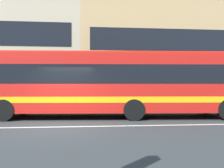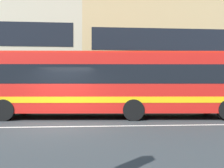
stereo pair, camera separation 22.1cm
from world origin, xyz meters
name	(u,v)px [view 2 (the right image)]	position (x,y,z in m)	size (l,w,h in m)	color
ground_plane	(56,127)	(0.00, 0.00, 0.00)	(160.00, 160.00, 0.00)	#34383A
lane_centre_line	(56,127)	(0.00, 0.00, 0.00)	(60.00, 0.16, 0.01)	silver
hedge_row_far	(92,101)	(1.24, 6.46, 0.58)	(15.32, 1.10, 1.16)	#16551E
apartment_block_right	(174,57)	(10.68, 16.47, 5.02)	(20.72, 11.52, 10.03)	tan
transit_bus	(116,82)	(2.59, 2.55, 1.81)	(12.56, 3.32, 3.28)	red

